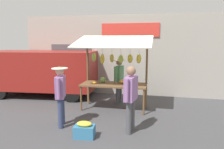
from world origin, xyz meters
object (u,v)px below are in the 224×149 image
object	(u,v)px
vendor_with_sunhat	(119,77)
parked_van	(40,69)
shopper_in_grey_tee	(131,94)
shopper_in_striped_shirt	(61,92)
produce_crate_near	(84,130)
market_stall	(114,64)

from	to	relation	value
vendor_with_sunhat	parked_van	xyz separation A→B (m)	(3.49, -0.42, 0.15)
shopper_in_grey_tee	parked_van	world-z (taller)	parked_van
shopper_in_striped_shirt	produce_crate_near	bearing A→B (deg)	-138.24
vendor_with_sunhat	shopper_in_grey_tee	xyz separation A→B (m)	(-0.76, 2.48, 0.02)
shopper_in_striped_shirt	shopper_in_grey_tee	bearing A→B (deg)	-105.86
parked_van	shopper_in_striped_shirt	bearing A→B (deg)	124.01
vendor_with_sunhat	produce_crate_near	distance (m)	3.14
parked_van	vendor_with_sunhat	bearing A→B (deg)	168.34
vendor_with_sunhat	shopper_in_striped_shirt	size ratio (longest dim) A/B	1.00
shopper_in_grey_tee	produce_crate_near	world-z (taller)	shopper_in_grey_tee
vendor_with_sunhat	shopper_in_striped_shirt	xyz separation A→B (m)	(1.13, 2.51, 0.00)
market_stall	parked_van	world-z (taller)	market_stall
vendor_with_sunhat	parked_van	bearing A→B (deg)	-89.01
market_stall	produce_crate_near	world-z (taller)	market_stall
market_stall	produce_crate_near	xyz separation A→B (m)	(0.25, 2.33, -1.35)
shopper_in_grey_tee	produce_crate_near	size ratio (longest dim) A/B	3.28
shopper_in_striped_shirt	produce_crate_near	xyz separation A→B (m)	(-0.84, 0.52, -0.79)
shopper_in_striped_shirt	market_stall	bearing A→B (deg)	-47.87
market_stall	shopper_in_striped_shirt	bearing A→B (deg)	58.82
market_stall	shopper_in_striped_shirt	size ratio (longest dim) A/B	1.51
market_stall	shopper_in_grey_tee	distance (m)	2.03
produce_crate_near	parked_van	bearing A→B (deg)	-47.10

